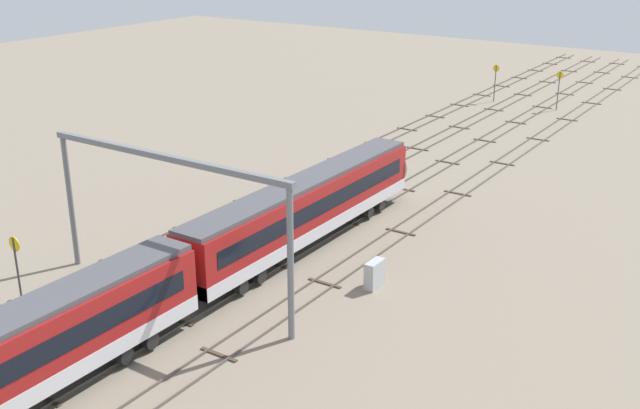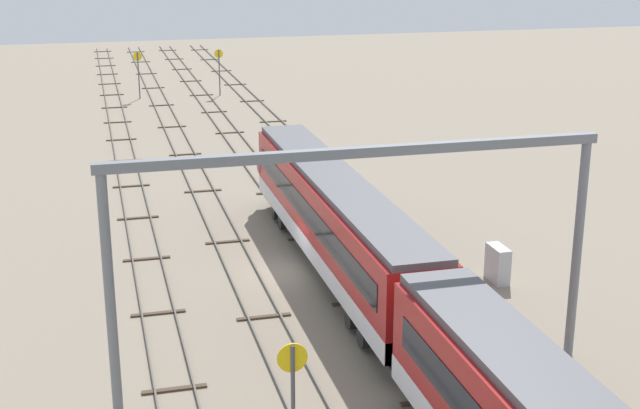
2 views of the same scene
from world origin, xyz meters
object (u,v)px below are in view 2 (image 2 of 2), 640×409
Objects in this scene: speed_sign_mid_trackside at (219,66)px; relay_cabinet at (498,264)px; speed_sign_distant_end at (138,69)px; overhead_gantry at (360,211)px.

speed_sign_mid_trackside reaches higher than relay_cabinet.
speed_sign_mid_trackside is 1.01× the size of speed_sign_distant_end.
speed_sign_mid_trackside is at bearing -91.61° from speed_sign_distant_end.
speed_sign_distant_end is (61.96, 4.03, -3.76)m from overhead_gantry.
overhead_gantry is 13.69m from relay_cabinet.
overhead_gantry is 61.98m from speed_sign_mid_trackside.
speed_sign_distant_end is 2.63× the size of relay_cabinet.
speed_sign_distant_end is at bearing 3.72° from overhead_gantry.
relay_cabinet is at bearing -174.25° from speed_sign_mid_trackside.
relay_cabinet is (-53.79, -5.41, -2.16)m from speed_sign_mid_trackside.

